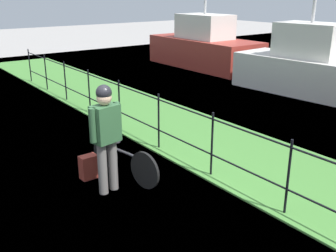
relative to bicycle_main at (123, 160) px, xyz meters
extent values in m
plane|color=#9E9993|center=(0.81, -0.91, -0.32)|extent=(60.00, 60.00, 0.00)
cube|color=#478438|center=(0.81, 2.23, -0.31)|extent=(27.00, 2.40, 0.03)
cylinder|color=black|center=(-8.19, 1.21, 0.23)|extent=(0.04, 0.04, 1.11)
cylinder|color=black|center=(-6.69, 1.21, 0.23)|extent=(0.04, 0.04, 1.11)
cylinder|color=black|center=(-5.19, 1.21, 0.23)|extent=(0.04, 0.04, 1.11)
cylinder|color=black|center=(-3.69, 1.21, 0.23)|extent=(0.04, 0.04, 1.11)
cylinder|color=black|center=(-2.19, 1.21, 0.23)|extent=(0.04, 0.04, 1.11)
cylinder|color=black|center=(-0.69, 1.21, 0.23)|extent=(0.04, 0.04, 1.11)
cylinder|color=black|center=(0.81, 1.21, 0.23)|extent=(0.04, 0.04, 1.11)
cylinder|color=black|center=(2.31, 1.21, 0.23)|extent=(0.04, 0.04, 1.11)
cylinder|color=black|center=(0.81, 1.21, 0.07)|extent=(18.00, 0.03, 0.03)
cylinder|color=black|center=(0.81, 1.21, 0.68)|extent=(18.00, 0.03, 0.03)
cylinder|color=black|center=(0.50, 0.09, -0.02)|extent=(0.60, 0.15, 0.60)
cylinder|color=black|center=(-0.46, -0.08, -0.02)|extent=(0.60, 0.15, 0.60)
cylinder|color=#2D2D33|center=(0.02, 0.00, 0.15)|extent=(0.76, 0.18, 0.04)
cube|color=black|center=(-0.34, -0.06, 0.18)|extent=(0.21, 0.12, 0.06)
cube|color=slate|center=(-0.34, -0.06, 0.27)|extent=(0.38, 0.22, 0.02)
cube|color=#A87F51|center=(-0.34, -0.06, 0.41)|extent=(0.39, 0.33, 0.26)
ellipsoid|color=tan|center=(-0.34, -0.06, 0.61)|extent=(0.30, 0.19, 0.13)
sphere|color=tan|center=(-0.23, -0.04, 0.67)|extent=(0.11, 0.11, 0.11)
cylinder|color=slate|center=(0.23, -0.31, 0.09)|extent=(0.14, 0.14, 0.82)
cylinder|color=slate|center=(0.26, -0.51, 0.09)|extent=(0.14, 0.14, 0.82)
cube|color=#2D5633|center=(0.25, -0.41, 0.78)|extent=(0.33, 0.44, 0.56)
cylinder|color=#2D5633|center=(0.21, -0.20, 0.81)|extent=(0.10, 0.10, 0.50)
cylinder|color=#2D5633|center=(0.29, -0.63, 0.81)|extent=(0.10, 0.10, 0.50)
sphere|color=tan|center=(0.25, -0.41, 1.17)|extent=(0.22, 0.22, 0.22)
sphere|color=black|center=(0.25, -0.41, 1.25)|extent=(0.23, 0.23, 0.23)
cube|color=maroon|center=(-0.34, -0.46, -0.12)|extent=(0.19, 0.29, 0.40)
cylinder|color=#38383D|center=(-1.53, 0.71, -0.10)|extent=(0.20, 0.20, 0.44)
cube|color=#9E3328|center=(-6.86, 7.85, 0.25)|extent=(4.97, 1.96, 1.14)
cube|color=silver|center=(-6.86, 7.85, 1.28)|extent=(2.19, 1.36, 0.94)
cube|color=silver|center=(-1.72, 7.41, 0.22)|extent=(4.42, 2.04, 1.07)
cube|color=silver|center=(-1.72, 7.41, 1.25)|extent=(1.98, 1.34, 1.00)
camera|label=1|loc=(5.16, -2.93, 2.61)|focal=42.01mm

